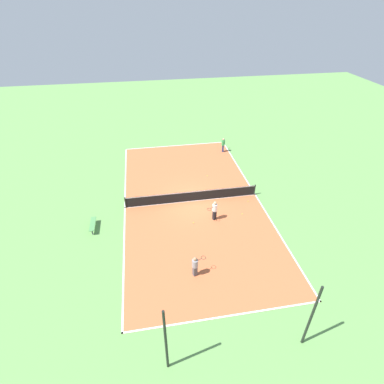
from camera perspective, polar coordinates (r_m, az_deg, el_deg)
ground_plane at (r=24.60m, az=0.00°, el=-1.73°), size 80.00×80.00×0.00m
court_surface at (r=24.60m, az=0.00°, el=-1.71°), size 10.96×21.38×0.02m
tennis_net at (r=24.30m, az=0.00°, el=-0.74°), size 10.76×0.10×0.98m
bench at (r=22.85m, az=-18.39°, el=-5.85°), size 0.36×1.60×0.45m
player_baseline_gray at (r=18.28m, az=0.61°, el=-13.76°), size 0.99×0.67×1.49m
player_far_green at (r=32.11m, az=5.95°, el=9.05°), size 0.56×0.99×1.52m
player_near_white at (r=22.20m, az=4.33°, el=-3.32°), size 0.96×0.78×1.62m
tennis_ball_far_baseline at (r=23.48m, az=9.52°, el=-4.13°), size 0.07×0.07×0.07m
tennis_ball_left_sideline at (r=24.92m, az=10.65°, el=-1.73°), size 0.07×0.07×0.07m
tennis_ball_right_alley at (r=22.34m, az=0.30°, el=-5.88°), size 0.07×0.07×0.07m
tennis_ball_near_net at (r=27.87m, az=2.92°, el=3.08°), size 0.07×0.07×0.07m
fence_post_back_left at (r=15.69m, az=21.76°, el=-21.23°), size 0.12×0.12×4.21m
fence_post_back_right at (r=14.18m, az=-5.02°, el=-26.45°), size 0.12×0.12×4.21m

